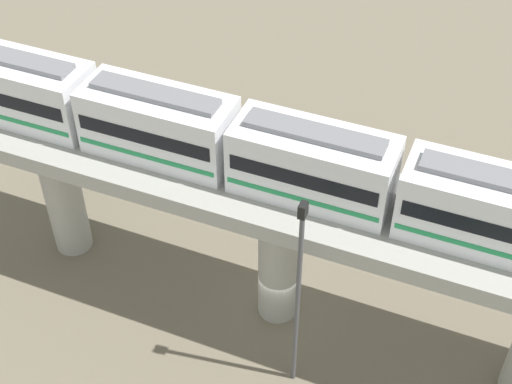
# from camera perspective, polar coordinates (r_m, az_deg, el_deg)

# --- Properties ---
(ground_plane) EXTENTS (120.00, 120.00, 0.00)m
(ground_plane) POSITION_cam_1_polar(r_m,az_deg,el_deg) (36.94, 1.65, -8.94)
(ground_plane) COLOR #706654
(viaduct) EXTENTS (5.20, 35.80, 8.19)m
(viaduct) POSITION_cam_1_polar(r_m,az_deg,el_deg) (32.23, 1.86, -1.86)
(viaduct) COLOR #A8A59E
(viaduct) RESTS_ON ground
(train) EXTENTS (2.64, 27.45, 3.24)m
(train) POSITION_cam_1_polar(r_m,az_deg,el_deg) (30.62, -1.78, 3.73)
(train) COLOR white
(train) RESTS_ON viaduct
(parked_car_black) EXTENTS (2.05, 4.30, 1.76)m
(parked_car_black) POSITION_cam_1_polar(r_m,az_deg,el_deg) (42.65, 7.66, 0.74)
(parked_car_black) COLOR black
(parked_car_black) RESTS_ON ground
(tree_near_viaduct) EXTENTS (3.58, 3.58, 5.11)m
(tree_near_viaduct) POSITION_cam_1_polar(r_m,az_deg,el_deg) (43.52, -12.47, 5.33)
(tree_near_viaduct) COLOR brown
(tree_near_viaduct) RESTS_ON ground
(signal_post) EXTENTS (0.44, 0.28, 10.79)m
(signal_post) POSITION_cam_1_polar(r_m,az_deg,el_deg) (29.90, 3.26, -7.72)
(signal_post) COLOR #4C4C51
(signal_post) RESTS_ON ground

